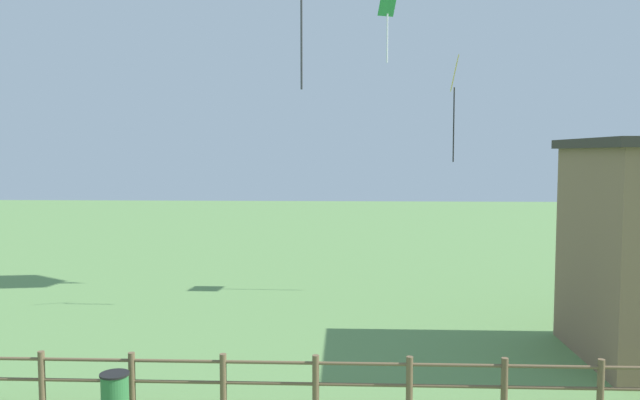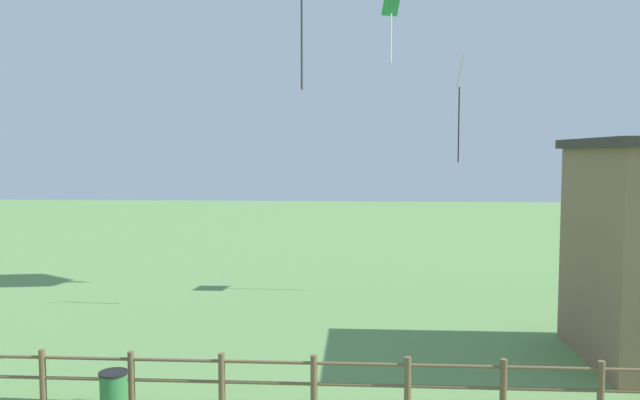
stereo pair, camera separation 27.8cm
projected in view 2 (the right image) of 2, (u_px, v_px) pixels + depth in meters
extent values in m
cylinder|color=brown|center=(43.00, 375.00, 13.10)|extent=(0.14, 0.14, 1.10)
cylinder|color=brown|center=(131.00, 377.00, 12.98)|extent=(0.14, 0.14, 1.10)
cylinder|color=brown|center=(222.00, 379.00, 12.86)|extent=(0.14, 0.14, 1.10)
cylinder|color=brown|center=(314.00, 381.00, 12.74)|extent=(0.14, 0.14, 1.10)
cylinder|color=brown|center=(408.00, 384.00, 12.62)|extent=(0.14, 0.14, 1.10)
cylinder|color=brown|center=(503.00, 386.00, 12.50)|extent=(0.14, 0.14, 1.10)
cylinder|color=brown|center=(601.00, 388.00, 12.38)|extent=(0.14, 0.14, 1.10)
cylinder|color=brown|center=(314.00, 363.00, 12.71)|extent=(15.26, 0.07, 0.07)
cylinder|color=brown|center=(314.00, 384.00, 12.74)|extent=(15.26, 0.07, 0.07)
cylinder|color=#2D6B38|center=(114.00, 395.00, 12.30)|extent=(0.53, 0.53, 0.87)
cylinder|color=black|center=(113.00, 373.00, 12.26)|extent=(0.57, 0.57, 0.04)
cylinder|color=#333338|center=(302.00, 31.00, 14.50)|extent=(0.05, 0.05, 2.68)
cube|color=yellow|center=(460.00, 73.00, 22.61)|extent=(0.38, 0.94, 1.24)
cylinder|color=black|center=(459.00, 125.00, 22.75)|extent=(0.05, 0.05, 2.73)
cube|color=green|center=(391.00, 4.00, 20.02)|extent=(0.64, 0.53, 0.70)
cylinder|color=white|center=(391.00, 38.00, 20.10)|extent=(0.05, 0.05, 1.55)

